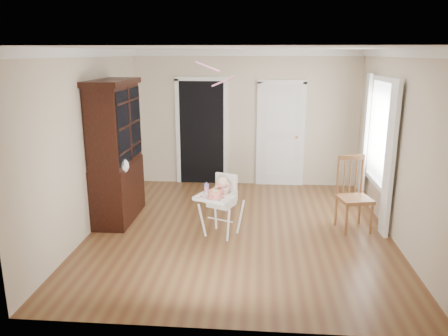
# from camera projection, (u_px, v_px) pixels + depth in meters

# --- Properties ---
(floor) EXTENTS (5.00, 5.00, 0.00)m
(floor) POSITION_uv_depth(u_px,v_px,m) (240.00, 230.00, 6.71)
(floor) COLOR brown
(floor) RESTS_ON ground
(ceiling) EXTENTS (5.00, 5.00, 0.00)m
(ceiling) POSITION_uv_depth(u_px,v_px,m) (241.00, 48.00, 6.01)
(ceiling) COLOR white
(ceiling) RESTS_ON wall_back
(wall_back) EXTENTS (4.50, 0.00, 4.50)m
(wall_back) POSITION_uv_depth(u_px,v_px,m) (246.00, 119.00, 8.77)
(wall_back) COLOR beige
(wall_back) RESTS_ON floor
(wall_left) EXTENTS (0.00, 5.00, 5.00)m
(wall_left) POSITION_uv_depth(u_px,v_px,m) (91.00, 142.00, 6.54)
(wall_left) COLOR beige
(wall_left) RESTS_ON floor
(wall_right) EXTENTS (0.00, 5.00, 5.00)m
(wall_right) POSITION_uv_depth(u_px,v_px,m) (399.00, 147.00, 6.18)
(wall_right) COLOR beige
(wall_right) RESTS_ON floor
(crown_molding) EXTENTS (4.50, 5.00, 0.12)m
(crown_molding) POSITION_uv_depth(u_px,v_px,m) (241.00, 53.00, 6.03)
(crown_molding) COLOR white
(crown_molding) RESTS_ON ceiling
(doorway) EXTENTS (1.06, 0.05, 2.22)m
(doorway) POSITION_uv_depth(u_px,v_px,m) (202.00, 130.00, 8.89)
(doorway) COLOR black
(doorway) RESTS_ON wall_back
(closet_door) EXTENTS (0.96, 0.09, 2.13)m
(closet_door) POSITION_uv_depth(u_px,v_px,m) (281.00, 136.00, 8.77)
(closet_door) COLOR white
(closet_door) RESTS_ON wall_back
(window_right) EXTENTS (0.13, 1.84, 2.30)m
(window_right) POSITION_uv_depth(u_px,v_px,m) (379.00, 140.00, 6.98)
(window_right) COLOR white
(window_right) RESTS_ON wall_right
(high_chair) EXTENTS (0.74, 0.81, 0.93)m
(high_chair) POSITION_uv_depth(u_px,v_px,m) (221.00, 198.00, 6.39)
(high_chair) COLOR white
(high_chair) RESTS_ON floor
(baby) EXTENTS (0.24, 0.26, 0.39)m
(baby) POSITION_uv_depth(u_px,v_px,m) (222.00, 190.00, 6.38)
(baby) COLOR beige
(baby) RESTS_ON high_chair
(cake) EXTENTS (0.25, 0.25, 0.11)m
(cake) POSITION_uv_depth(u_px,v_px,m) (215.00, 194.00, 6.16)
(cake) COLOR silver
(cake) RESTS_ON high_chair
(sippy_cup) EXTENTS (0.08, 0.08, 0.19)m
(sippy_cup) POSITION_uv_depth(u_px,v_px,m) (207.00, 188.00, 6.37)
(sippy_cup) COLOR pink
(sippy_cup) RESTS_ON high_chair
(china_cabinet) EXTENTS (0.59, 1.33, 2.25)m
(china_cabinet) POSITION_uv_depth(u_px,v_px,m) (116.00, 152.00, 6.91)
(china_cabinet) COLOR black
(china_cabinet) RESTS_ON floor
(dining_chair) EXTENTS (0.55, 0.55, 1.13)m
(dining_chair) POSITION_uv_depth(u_px,v_px,m) (354.00, 196.00, 6.63)
(dining_chair) COLOR brown
(dining_chair) RESTS_ON floor
(streamer) EXTENTS (0.41, 0.31, 0.15)m
(streamer) POSITION_uv_depth(u_px,v_px,m) (208.00, 67.00, 6.45)
(streamer) COLOR pink
(streamer) RESTS_ON ceiling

